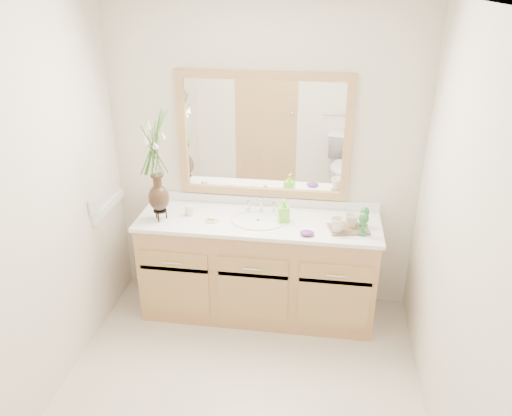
% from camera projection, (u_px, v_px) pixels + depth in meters
% --- Properties ---
extents(floor, '(2.60, 2.60, 0.00)m').
position_uv_depth(floor, '(236.00, 404.00, 3.22)').
color(floor, beige).
rests_on(floor, ground).
extents(ceiling, '(2.40, 2.60, 0.02)m').
position_uv_depth(ceiling, '(227.00, 3.00, 2.20)').
color(ceiling, white).
rests_on(ceiling, wall_back).
extents(wall_back, '(2.40, 0.02, 2.40)m').
position_uv_depth(wall_back, '(264.00, 161.00, 3.88)').
color(wall_back, white).
rests_on(wall_back, floor).
extents(wall_left, '(0.02, 2.60, 2.40)m').
position_uv_depth(wall_left, '(28.00, 227.00, 2.87)').
color(wall_left, white).
rests_on(wall_left, floor).
extents(wall_right, '(0.02, 2.60, 2.40)m').
position_uv_depth(wall_right, '(462.00, 258.00, 2.56)').
color(wall_right, white).
rests_on(wall_right, floor).
extents(vanity, '(1.80, 0.55, 0.80)m').
position_uv_depth(vanity, '(258.00, 268.00, 3.96)').
color(vanity, tan).
rests_on(vanity, floor).
extents(counter, '(1.84, 0.57, 0.03)m').
position_uv_depth(counter, '(258.00, 222.00, 3.78)').
color(counter, white).
rests_on(counter, vanity).
extents(sink, '(0.38, 0.34, 0.23)m').
position_uv_depth(sink, '(258.00, 227.00, 3.78)').
color(sink, white).
rests_on(sink, counter).
extents(mirror, '(1.32, 0.04, 0.97)m').
position_uv_depth(mirror, '(263.00, 136.00, 3.77)').
color(mirror, white).
rests_on(mirror, wall_back).
extents(switch_plate, '(0.02, 0.12, 0.12)m').
position_uv_depth(switch_plate, '(93.00, 206.00, 3.64)').
color(switch_plate, white).
rests_on(switch_plate, wall_left).
extents(flower_vase, '(0.18, 0.18, 0.75)m').
position_uv_depth(flower_vase, '(155.00, 156.00, 3.57)').
color(flower_vase, black).
rests_on(flower_vase, counter).
extents(tumbler, '(0.06, 0.06, 0.08)m').
position_uv_depth(tumbler, '(189.00, 210.00, 3.84)').
color(tumbler, beige).
rests_on(tumbler, counter).
extents(soap_dish, '(0.10, 0.10, 0.03)m').
position_uv_depth(soap_dish, '(212.00, 220.00, 3.76)').
color(soap_dish, beige).
rests_on(soap_dish, counter).
extents(soap_bottle, '(0.09, 0.09, 0.16)m').
position_uv_depth(soap_bottle, '(284.00, 211.00, 3.73)').
color(soap_bottle, '#7BE135').
rests_on(soap_bottle, counter).
extents(purple_dish, '(0.12, 0.10, 0.04)m').
position_uv_depth(purple_dish, '(307.00, 233.00, 3.55)').
color(purple_dish, '#602775').
rests_on(purple_dish, counter).
extents(tray, '(0.31, 0.24, 0.01)m').
position_uv_depth(tray, '(349.00, 229.00, 3.63)').
color(tray, brown).
rests_on(tray, counter).
extents(mug_left, '(0.14, 0.14, 0.11)m').
position_uv_depth(mug_left, '(338.00, 224.00, 3.56)').
color(mug_left, beige).
rests_on(mug_left, tray).
extents(mug_right, '(0.14, 0.13, 0.10)m').
position_uv_depth(mug_right, '(352.00, 220.00, 3.63)').
color(mug_right, beige).
rests_on(mug_right, tray).
extents(goblet_front, '(0.07, 0.07, 0.16)m').
position_uv_depth(goblet_front, '(364.00, 220.00, 3.51)').
color(goblet_front, '#277632').
rests_on(goblet_front, tray).
extents(goblet_back, '(0.07, 0.07, 0.15)m').
position_uv_depth(goblet_back, '(365.00, 213.00, 3.63)').
color(goblet_back, '#277632').
rests_on(goblet_back, tray).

